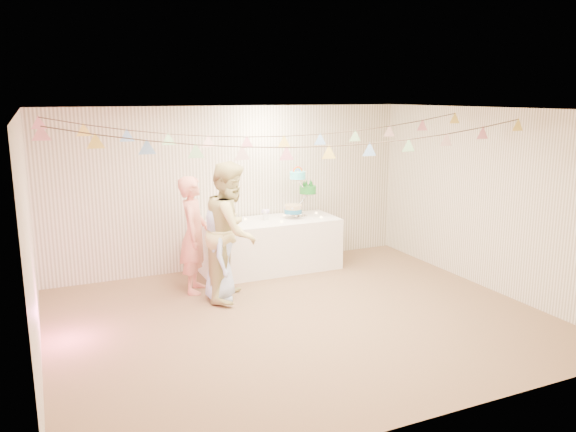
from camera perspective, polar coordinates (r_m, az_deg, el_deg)
name	(u,v)px	position (r m, az deg, el deg)	size (l,w,h in m)	color
floor	(300,318)	(7.21, 1.18, -10.35)	(6.00, 6.00, 0.00)	brown
ceiling	(301,109)	(6.66, 1.28, 10.77)	(6.00, 6.00, 0.00)	silver
back_wall	(233,188)	(9.10, -5.57, 2.88)	(6.00, 6.00, 0.00)	white
front_wall	(431,278)	(4.77, 14.35, -6.12)	(6.00, 6.00, 0.00)	white
left_wall	(30,245)	(6.19, -24.75, -2.66)	(5.00, 5.00, 0.00)	white
right_wall	(489,200)	(8.53, 19.75, 1.59)	(5.00, 5.00, 0.00)	white
table	(270,245)	(9.00, -1.81, -2.98)	(2.18, 0.87, 0.82)	white
cake_stand	(300,198)	(9.10, 1.24, 1.89)	(0.69, 0.41, 0.77)	silver
cake_bottom	(293,217)	(9.05, 0.53, -0.11)	(0.31, 0.31, 0.15)	teal
cake_middle	(308,198)	(9.27, 2.00, 1.88)	(0.27, 0.27, 0.22)	#1D8729
cake_top_tier	(298,183)	(9.01, 0.98, 3.33)	(0.25, 0.25, 0.19)	#50F2FD
platter	(240,228)	(8.69, -4.85, -1.19)	(0.37, 0.37, 0.02)	white
posy	(266,219)	(8.92, -2.29, -0.28)	(0.15, 0.15, 0.18)	white
person_adult_a	(194,235)	(8.03, -9.54, -1.88)	(0.61, 0.40, 1.67)	#EB8E7A
person_adult_b	(231,231)	(7.69, -5.78, -1.51)	(0.92, 0.72, 1.90)	#CAC07C
person_child	(219,254)	(7.72, -7.00, -3.82)	(0.63, 0.41, 1.30)	#B4CCFF
bunting_back	(265,126)	(7.68, -2.31, 9.09)	(5.60, 1.10, 0.40)	pink
bunting_front	(308,135)	(6.50, 2.04, 8.26)	(5.60, 0.90, 0.36)	#72A5E5
tealight_0	(225,226)	(8.49, -6.44, -1.02)	(0.04, 0.04, 0.03)	#FFD88C
tealight_1	(245,219)	(8.94, -4.35, -0.31)	(0.04, 0.04, 0.03)	#FFD88C
tealight_2	(281,222)	(8.74, -0.67, -0.57)	(0.04, 0.04, 0.03)	#FFD88C
tealight_3	(285,215)	(9.23, -0.35, 0.13)	(0.04, 0.04, 0.03)	#FFD88C
tealight_4	(321,217)	(9.08, 3.39, -0.10)	(0.04, 0.04, 0.03)	#FFD88C
tealight_5	(316,213)	(9.40, 2.89, 0.34)	(0.04, 0.04, 0.03)	#FFD88C
tealight_6	(297,216)	(9.15, 0.88, 0.02)	(0.04, 0.04, 0.03)	#FFD88C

